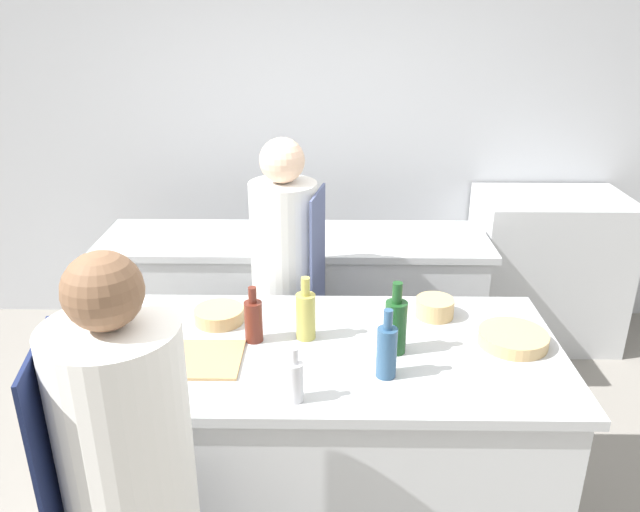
% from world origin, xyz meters
% --- Properties ---
extents(wall_back, '(8.00, 0.06, 2.80)m').
position_xyz_m(wall_back, '(0.00, 2.13, 1.40)').
color(wall_back, silver).
rests_on(wall_back, ground_plane).
extents(prep_counter, '(1.95, 0.93, 0.93)m').
position_xyz_m(prep_counter, '(0.00, 0.00, 0.47)').
color(prep_counter, silver).
rests_on(prep_counter, ground_plane).
extents(pass_counter, '(2.27, 0.62, 0.93)m').
position_xyz_m(pass_counter, '(-0.16, 1.24, 0.47)').
color(pass_counter, silver).
rests_on(pass_counter, ground_plane).
extents(oven_range, '(0.96, 0.65, 1.03)m').
position_xyz_m(oven_range, '(1.52, 1.75, 0.52)').
color(oven_range, silver).
rests_on(oven_range, ground_plane).
extents(chef_at_stove, '(0.37, 0.36, 1.62)m').
position_xyz_m(chef_at_stove, '(-0.18, 0.73, 0.82)').
color(chef_at_stove, black).
rests_on(chef_at_stove, ground_plane).
extents(bottle_olive_oil, '(0.09, 0.09, 0.30)m').
position_xyz_m(bottle_olive_oil, '(0.30, -0.03, 1.05)').
color(bottle_olive_oil, '#19471E').
rests_on(bottle_olive_oil, prep_counter).
extents(bottle_vinegar, '(0.08, 0.08, 0.27)m').
position_xyz_m(bottle_vinegar, '(-0.05, 0.08, 1.04)').
color(bottle_vinegar, '#B2A84C').
rests_on(bottle_vinegar, prep_counter).
extents(bottle_wine, '(0.07, 0.07, 0.24)m').
position_xyz_m(bottle_wine, '(-0.26, 0.05, 1.03)').
color(bottle_wine, '#5B2319').
rests_on(bottle_wine, prep_counter).
extents(bottle_cooking_oil, '(0.07, 0.07, 0.27)m').
position_xyz_m(bottle_cooking_oil, '(0.25, -0.20, 1.04)').
color(bottle_cooking_oil, '#2D5175').
rests_on(bottle_cooking_oil, prep_counter).
extents(bottle_sauce, '(0.06, 0.06, 0.21)m').
position_xyz_m(bottle_sauce, '(-0.08, -0.36, 1.01)').
color(bottle_sauce, silver).
rests_on(bottle_sauce, prep_counter).
extents(bowl_mixing_large, '(0.21, 0.21, 0.06)m').
position_xyz_m(bowl_mixing_large, '(-0.43, 0.21, 0.96)').
color(bowl_mixing_large, tan).
rests_on(bowl_mixing_large, prep_counter).
extents(bowl_prep_small, '(0.24, 0.24, 0.08)m').
position_xyz_m(bowl_prep_small, '(-0.77, -0.05, 0.97)').
color(bowl_prep_small, navy).
rests_on(bowl_prep_small, prep_counter).
extents(bowl_ceramic_blue, '(0.17, 0.17, 0.08)m').
position_xyz_m(bowl_ceramic_blue, '(0.50, 0.27, 0.97)').
color(bowl_ceramic_blue, tan).
rests_on(bowl_ceramic_blue, prep_counter).
extents(bowl_wooden_salad, '(0.28, 0.28, 0.05)m').
position_xyz_m(bowl_wooden_salad, '(0.78, 0.04, 0.96)').
color(bowl_wooden_salad, tan).
rests_on(bowl_wooden_salad, prep_counter).
extents(cup, '(0.09, 0.09, 0.10)m').
position_xyz_m(cup, '(-0.83, 0.25, 0.99)').
color(cup, '#33477F').
rests_on(cup, prep_counter).
extents(cutting_board, '(0.29, 0.28, 0.01)m').
position_xyz_m(cutting_board, '(-0.44, -0.11, 0.94)').
color(cutting_board, tan).
rests_on(cutting_board, prep_counter).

